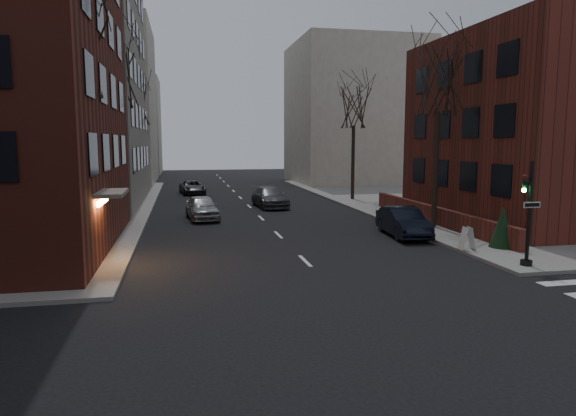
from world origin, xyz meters
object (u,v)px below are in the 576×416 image
object	(u,v)px
streetlamp_far	(145,148)
car_lane_far	(193,187)
tree_right_a	(439,82)
streetlamp_near	(120,152)
sandwich_board	(467,238)
evergreen_shrub	(502,227)
tree_left_a	(76,49)
tree_right_b	(354,107)
parked_sedan	(403,222)
tree_left_b	(114,75)
car_lane_silver	(202,207)
tree_left_c	(135,105)
traffic_signal	(527,220)
car_lane_gray	(270,197)

from	to	relation	value
streetlamp_far	car_lane_far	xyz separation A→B (m)	(4.23, -2.05, -3.62)
tree_right_a	streetlamp_near	xyz separation A→B (m)	(-17.00, 4.00, -3.79)
sandwich_board	evergreen_shrub	xyz separation A→B (m)	(1.80, 0.16, 0.42)
streetlamp_far	car_lane_far	distance (m)	5.93
tree_left_a	tree_right_b	size ratio (longest dim) A/B	1.12
tree_right_b	parked_sedan	bearing A→B (deg)	-99.39
tree_left_b	car_lane_silver	xyz separation A→B (m)	(5.10, -1.78, -8.17)
tree_left_c	parked_sedan	bearing A→B (deg)	-57.69
streetlamp_near	parked_sedan	xyz separation A→B (m)	(14.40, -5.72, -3.48)
tree_right_b	car_lane_far	xyz separation A→B (m)	(-12.77, 7.95, -6.97)
tree_left_a	tree_right_b	distance (m)	25.19
streetlamp_near	car_lane_silver	xyz separation A→B (m)	(4.50, 2.22, -3.49)
tree_right_b	car_lane_silver	world-z (taller)	tree_right_b
traffic_signal	car_lane_far	bearing A→B (deg)	111.04
tree_right_a	parked_sedan	xyz separation A→B (m)	(-2.60, -1.72, -7.28)
streetlamp_near	sandwich_board	world-z (taller)	streetlamp_near
tree_left_b	streetlamp_near	bearing A→B (deg)	-81.47
tree_right_a	tree_right_b	xyz separation A→B (m)	(0.00, 14.00, -0.44)
tree_left_a	streetlamp_near	size ratio (longest dim) A/B	1.63
car_lane_far	sandwich_board	xyz separation A→B (m)	(11.27, -27.91, 0.04)
tree_right_a	sandwich_board	size ratio (longest dim) A/B	9.62
car_lane_gray	tree_left_a	bearing A→B (deg)	-128.00
tree_left_b	parked_sedan	distance (m)	19.65
tree_right_b	sandwich_board	world-z (taller)	tree_right_b
tree_right_b	car_lane_gray	size ratio (longest dim) A/B	1.81
tree_right_a	streetlamp_near	size ratio (longest dim) A/B	1.55
tree_right_a	evergreen_shrub	xyz separation A→B (m)	(0.30, -5.80, -6.95)
streetlamp_near	car_lane_silver	distance (m)	6.11
streetlamp_near	evergreen_shrub	size ratio (longest dim) A/B	3.39
streetlamp_near	car_lane_silver	world-z (taller)	streetlamp_near
parked_sedan	streetlamp_near	bearing A→B (deg)	162.83
tree_right_b	evergreen_shrub	size ratio (longest dim) A/B	4.96
streetlamp_far	tree_right_b	bearing A→B (deg)	-30.47
tree_left_c	evergreen_shrub	xyz separation A→B (m)	(17.90, -27.80, -6.95)
car_lane_gray	evergreen_shrub	bearing A→B (deg)	-69.96
car_lane_silver	evergreen_shrub	size ratio (longest dim) A/B	2.37
traffic_signal	tree_right_b	size ratio (longest dim) A/B	0.44
traffic_signal	car_lane_silver	distance (m)	19.19
sandwich_board	parked_sedan	bearing A→B (deg)	113.06
tree_left_c	car_lane_silver	size ratio (longest dim) A/B	2.22
car_lane_silver	tree_left_b	bearing A→B (deg)	154.60
streetlamp_near	car_lane_gray	size ratio (longest dim) A/B	1.24
car_lane_silver	sandwich_board	size ratio (longest dim) A/B	4.33
car_lane_gray	streetlamp_near	bearing A→B (deg)	-147.15
tree_left_a	parked_sedan	bearing A→B (deg)	8.65
streetlamp_near	tree_left_c	bearing A→B (deg)	91.91
tree_right_a	sandwich_board	bearing A→B (deg)	-104.13
car_lane_gray	car_lane_far	distance (m)	11.99
tree_left_c	car_lane_gray	world-z (taller)	tree_left_c
parked_sedan	tree_left_a	bearing A→B (deg)	-166.86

